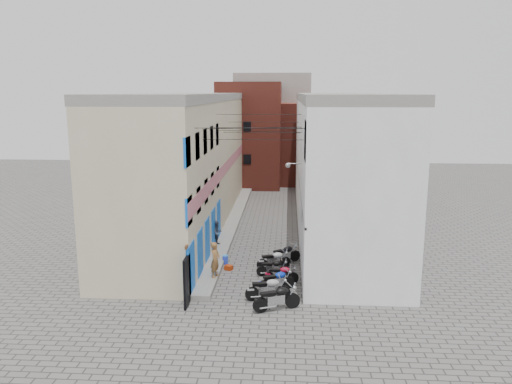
% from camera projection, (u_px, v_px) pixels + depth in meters
% --- Properties ---
extents(ground, '(90.00, 90.00, 0.00)m').
position_uv_depth(ground, '(246.00, 303.00, 21.94)').
color(ground, '#5F5B59').
rests_on(ground, ground).
extents(plinth, '(0.90, 26.00, 0.25)m').
position_uv_depth(plinth, '(233.00, 223.00, 34.76)').
color(plinth, gray).
rests_on(plinth, ground).
extents(building_left, '(5.10, 27.00, 9.00)m').
position_uv_depth(building_left, '(189.00, 161.00, 34.04)').
color(building_left, '#BDB28F').
rests_on(building_left, ground).
extents(building_right, '(5.94, 26.00, 9.00)m').
position_uv_depth(building_right, '(336.00, 162.00, 33.44)').
color(building_right, silver).
rests_on(building_right, ground).
extents(building_far_brick_left, '(6.00, 6.00, 10.00)m').
position_uv_depth(building_far_brick_left, '(250.00, 135.00, 48.47)').
color(building_far_brick_left, maroon).
rests_on(building_far_brick_left, ground).
extents(building_far_brick_right, '(5.00, 6.00, 8.00)m').
position_uv_depth(building_far_brick_right, '(301.00, 143.00, 50.30)').
color(building_far_brick_right, maroon).
rests_on(building_far_brick_right, ground).
extents(building_far_concrete, '(8.00, 5.00, 11.00)m').
position_uv_depth(building_far_concrete, '(272.00, 126.00, 54.11)').
color(building_far_concrete, gray).
rests_on(building_far_concrete, ground).
extents(far_shopfront, '(2.00, 0.30, 2.40)m').
position_uv_depth(far_shopfront, '(269.00, 178.00, 46.35)').
color(far_shopfront, black).
rests_on(far_shopfront, ground).
extents(overhead_wires, '(5.80, 13.02, 1.32)m').
position_uv_depth(overhead_wires, '(257.00, 128.00, 28.01)').
color(overhead_wires, black).
rests_on(overhead_wires, ground).
extents(motorcycle_a, '(2.21, 1.40, 1.22)m').
position_uv_depth(motorcycle_a, '(277.00, 297.00, 21.05)').
color(motorcycle_a, black).
rests_on(motorcycle_a, ground).
extents(motorcycle_b, '(2.13, 1.02, 1.18)m').
position_uv_depth(motorcycle_b, '(268.00, 288.00, 22.10)').
color(motorcycle_b, '#9D9DA1').
rests_on(motorcycle_b, ground).
extents(motorcycle_c, '(1.92, 1.33, 1.07)m').
position_uv_depth(motorcycle_c, '(276.00, 279.00, 23.20)').
color(motorcycle_c, '#0C30BF').
rests_on(motorcycle_c, ground).
extents(motorcycle_d, '(1.72, 0.58, 0.99)m').
position_uv_depth(motorcycle_d, '(281.00, 273.00, 24.11)').
color(motorcycle_d, '#B70D2B').
rests_on(motorcycle_d, ground).
extents(motorcycle_e, '(1.72, 0.67, 0.97)m').
position_uv_depth(motorcycle_e, '(273.00, 267.00, 25.02)').
color(motorcycle_e, black).
rests_on(motorcycle_e, ground).
extents(motorcycle_f, '(1.95, 1.19, 1.08)m').
position_uv_depth(motorcycle_f, '(274.00, 259.00, 26.03)').
color(motorcycle_f, '#BCBCC1').
rests_on(motorcycle_f, ground).
extents(motorcycle_g, '(1.96, 1.58, 1.12)m').
position_uv_depth(motorcycle_g, '(285.00, 253.00, 26.88)').
color(motorcycle_g, black).
rests_on(motorcycle_g, ground).
extents(person_a, '(0.57, 0.73, 1.75)m').
position_uv_depth(person_a, '(215.00, 260.00, 24.15)').
color(person_a, olive).
rests_on(person_a, plinth).
extents(person_b, '(0.87, 0.88, 1.43)m').
position_uv_depth(person_b, '(217.00, 233.00, 29.30)').
color(person_b, '#2F3847').
rests_on(person_b, plinth).
extents(water_jug_near, '(0.30, 0.30, 0.45)m').
position_uv_depth(water_jug_near, '(225.00, 260.00, 26.79)').
color(water_jug_near, blue).
rests_on(water_jug_near, ground).
extents(water_jug_far, '(0.37, 0.37, 0.47)m').
position_uv_depth(water_jug_far, '(225.00, 259.00, 26.87)').
color(water_jug_far, '#2A87D2').
rests_on(water_jug_far, ground).
extents(red_crate, '(0.47, 0.43, 0.24)m').
position_uv_depth(red_crate, '(229.00, 268.00, 25.95)').
color(red_crate, '#A52F0B').
rests_on(red_crate, ground).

